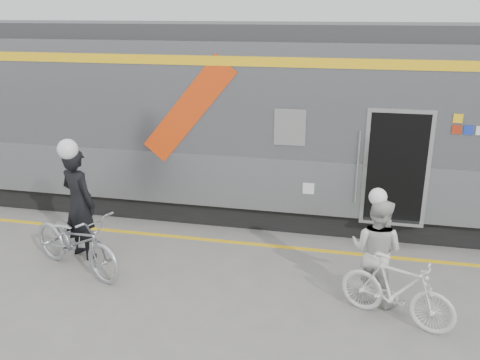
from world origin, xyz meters
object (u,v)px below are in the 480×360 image
(man, at_px, (79,204))
(bicycle_left, at_px, (76,241))
(woman, at_px, (376,250))
(bicycle_right, at_px, (397,290))

(man, xyz_separation_m, bicycle_left, (0.20, -0.55, -0.46))
(bicycle_left, relative_size, woman, 1.28)
(man, distance_m, bicycle_left, 0.75)
(man, bearing_deg, woman, -160.92)
(man, height_order, bicycle_left, man)
(bicycle_left, bearing_deg, woman, -64.82)
(bicycle_left, bearing_deg, bicycle_right, -70.84)
(bicycle_left, relative_size, bicycle_right, 1.27)
(woman, xyz_separation_m, bicycle_right, (0.30, -0.55, -0.33))
(bicycle_left, distance_m, woman, 5.03)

